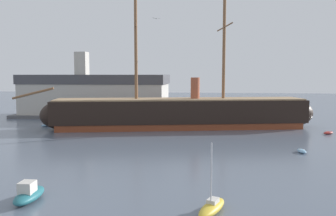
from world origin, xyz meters
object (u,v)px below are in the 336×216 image
dinghy_far_right (328,133)px  seagull_in_flight (156,18)px  tall_ship (180,113)px  sailboat_foreground_right (212,207)px  motorboat_foreground_left (29,194)px  dinghy_far_left (47,125)px  motorboat_distant_centre (199,123)px  dockside_warehouse_left (96,95)px  dinghy_alongside_stern (302,151)px

dinghy_far_right → seagull_in_flight: (-30.72, -23.14, 19.11)m
tall_ship → sailboat_foreground_right: size_ratio=10.56×
motorboat_foreground_left → sailboat_foreground_right: sailboat_foreground_right is taller
sailboat_foreground_right → dinghy_far_left: sailboat_foreground_right is taller
motorboat_distant_centre → seagull_in_flight: 38.27m
seagull_in_flight → tall_ship: bearing=87.9°
motorboat_foreground_left → dinghy_far_right: (40.04, 41.07, -0.41)m
dinghy_far_right → dockside_warehouse_left: size_ratio=0.06×
dinghy_far_left → dockside_warehouse_left: (4.63, 20.61, 5.54)m
tall_ship → dinghy_far_right: bearing=-8.0°
sailboat_foreground_right → motorboat_distant_centre: (-2.72, 51.53, -0.02)m
motorboat_foreground_left → seagull_in_flight: 27.54m
dinghy_far_left → seagull_in_flight: 43.26m
tall_ship → sailboat_foreground_right: 46.48m
dinghy_alongside_stern → motorboat_distant_centre: motorboat_distant_centre is taller
seagull_in_flight → motorboat_foreground_left: bearing=-117.5°
motorboat_foreground_left → dinghy_alongside_stern: motorboat_foreground_left is taller
sailboat_foreground_right → dockside_warehouse_left: 72.62m
sailboat_foreground_right → dockside_warehouse_left: dockside_warehouse_left is taller
seagull_in_flight → motorboat_distant_centre: bearing=81.5°
motorboat_distant_centre → tall_ship: bearing=-125.1°
tall_ship → dockside_warehouse_left: tall_ship is taller
dinghy_alongside_stern → sailboat_foreground_right: bearing=-119.2°
tall_ship → dinghy_alongside_stern: (20.29, -21.50, -3.11)m
dinghy_far_right → dockside_warehouse_left: dockside_warehouse_left is taller
dinghy_alongside_stern → seagull_in_flight: (-21.28, -5.79, 19.12)m
tall_ship → dinghy_far_right: 30.18m
dinghy_alongside_stern → dinghy_far_left: bearing=158.5°
tall_ship → seagull_in_flight: 31.66m
seagull_in_flight → dinghy_alongside_stern: bearing=15.2°
tall_ship → motorboat_distant_centre: bearing=54.9°
dinghy_far_right → dinghy_alongside_stern: bearing=-118.6°
motorboat_foreground_left → sailboat_foreground_right: (16.97, -0.69, -0.18)m
tall_ship → motorboat_distant_centre: (3.95, 5.62, -2.88)m
dinghy_far_right → seagull_in_flight: bearing=-143.0°
tall_ship → dinghy_far_left: (-30.11, -1.63, -3.10)m
dinghy_far_left → tall_ship: bearing=3.1°
sailboat_foreground_right → motorboat_distant_centre: size_ratio=1.78×
motorboat_distant_centre → seagull_in_flight: bearing=-98.5°
motorboat_foreground_left → seagull_in_flight: (9.32, 17.93, 18.70)m
motorboat_foreground_left → dinghy_far_left: size_ratio=1.91×
sailboat_foreground_right → dinghy_far_right: 47.71m
motorboat_foreground_left → dinghy_far_left: 47.89m
sailboat_foreground_right → dinghy_far_right: (23.07, 41.76, -0.23)m
motorboat_foreground_left → sailboat_foreground_right: size_ratio=0.77×
dinghy_alongside_stern → dinghy_far_left: (-50.40, 19.87, 0.01)m
dinghy_alongside_stern → motorboat_distant_centre: bearing=121.1°
motorboat_distant_centre → seagull_in_flight: seagull_in_flight is taller
motorboat_foreground_left → sailboat_foreground_right: 16.99m
seagull_in_flight → dockside_warehouse_left: bearing=117.9°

